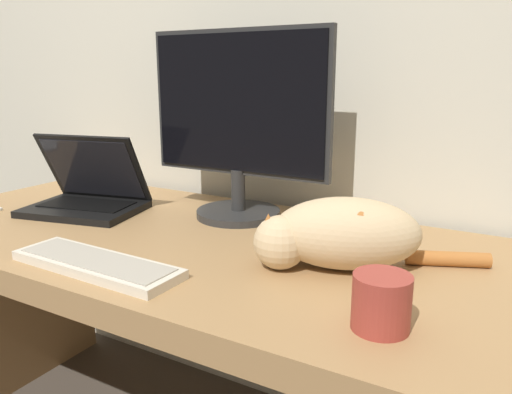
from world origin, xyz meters
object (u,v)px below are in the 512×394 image
at_px(monitor, 238,123).
at_px(cat, 340,233).
at_px(laptop, 88,196).
at_px(coffee_mug, 381,302).
at_px(external_keyboard, 96,264).

distance_m(monitor, cat, 0.49).
bearing_deg(monitor, cat, -30.08).
xyz_separation_m(laptop, cat, (0.81, -0.05, 0.03)).
relative_size(laptop, cat, 0.81).
xyz_separation_m(laptop, coffee_mug, (0.96, -0.27, -0.00)).
bearing_deg(cat, coffee_mug, -77.84).
relative_size(external_keyboard, cat, 0.89).
bearing_deg(external_keyboard, monitor, 85.24).
bearing_deg(monitor, coffee_mug, -39.20).
height_order(monitor, laptop, monitor).
height_order(laptop, external_keyboard, laptop).
xyz_separation_m(monitor, coffee_mug, (0.54, -0.44, -0.22)).
relative_size(laptop, external_keyboard, 0.91).
relative_size(external_keyboard, coffee_mug, 4.27).
bearing_deg(coffee_mug, cat, 125.23).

